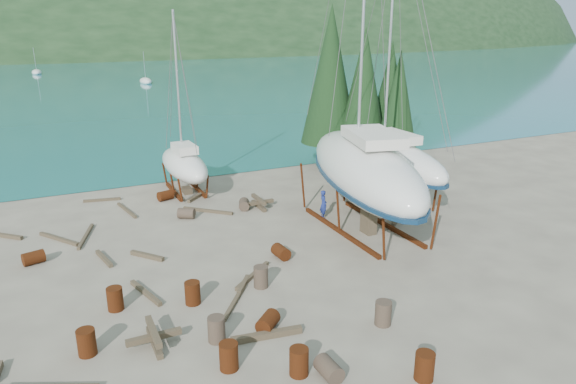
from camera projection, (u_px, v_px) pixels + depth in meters
name	position (u px, v px, depth m)	size (l,w,h in m)	color
ground	(267.00, 271.00, 21.86)	(600.00, 600.00, 0.00)	#645B4F
bay_water	(49.00, 45.00, 292.48)	(700.00, 700.00, 0.00)	#175C77
far_hill	(49.00, 45.00, 296.78)	(800.00, 360.00, 110.00)	black
far_house_right	(143.00, 46.00, 196.49)	(6.60, 5.60, 5.60)	beige
cypress_near_right	(364.00, 90.00, 35.52)	(3.60, 3.60, 10.00)	black
cypress_mid_right	(398.00, 105.00, 34.68)	(3.06, 3.06, 8.50)	black
cypress_back_left	(331.00, 75.00, 36.36)	(4.14, 4.14, 11.50)	black
cypress_far_right	(390.00, 94.00, 37.79)	(3.24, 3.24, 9.00)	black
moored_boat_mid	(146.00, 81.00, 94.57)	(2.00, 5.00, 6.05)	silver
moored_boat_far	(37.00, 72.00, 112.97)	(2.00, 5.00, 6.05)	silver
large_sailboat_near	(364.00, 168.00, 25.47)	(6.84, 13.31, 20.13)	silver
large_sailboat_far	(388.00, 159.00, 29.97)	(3.07, 10.03, 15.80)	silver
small_sailboat_shore	(184.00, 164.00, 31.86)	(2.34, 6.86, 10.89)	silver
worker	(323.00, 204.00, 27.69)	(0.58, 0.38, 1.58)	navy
drum_1	(329.00, 369.00, 15.13)	(0.58, 0.58, 0.88)	#2D2823
drum_2	(34.00, 258.00, 22.45)	(0.58, 0.58, 0.88)	#52230E
drum_3	(299.00, 362.00, 15.24)	(0.58, 0.58, 0.88)	#52230E
drum_4	(165.00, 196.00, 30.74)	(0.58, 0.58, 0.88)	#52230E
drum_5	(261.00, 277.00, 20.41)	(0.58, 0.58, 0.88)	#2D2823
drum_6	(281.00, 252.00, 23.03)	(0.58, 0.58, 0.88)	#52230E
drum_7	(425.00, 366.00, 15.03)	(0.58, 0.58, 0.88)	#52230E
drum_8	(115.00, 299.00, 18.76)	(0.58, 0.58, 0.88)	#52230E
drum_9	(186.00, 213.00, 27.79)	(0.58, 0.58, 0.88)	#2D2823
drum_10	(229.00, 356.00, 15.48)	(0.58, 0.58, 0.88)	#52230E
drum_11	(244.00, 204.00, 29.22)	(0.58, 0.58, 0.88)	#2D2823
drum_12	(268.00, 322.00, 17.57)	(0.58, 0.58, 0.88)	#52230E
drum_13	(87.00, 342.00, 16.17)	(0.58, 0.58, 0.88)	#52230E
drum_14	(193.00, 293.00, 19.18)	(0.58, 0.58, 0.88)	#52230E
drum_16	(216.00, 329.00, 16.87)	(0.58, 0.58, 0.88)	#2D2823
drum_17	(383.00, 313.00, 17.82)	(0.58, 0.58, 0.88)	#2D2823
timber_0	(127.00, 210.00, 28.92)	(0.14, 2.83, 0.14)	brown
timber_1	(397.00, 219.00, 27.51)	(0.19, 2.12, 0.19)	brown
timber_2	(6.00, 236.00, 25.32)	(0.19, 1.99, 0.19)	brown
timber_3	(235.00, 302.00, 19.26)	(0.15, 2.54, 0.15)	brown
timber_4	(104.00, 259.00, 22.85)	(0.17, 1.88, 0.17)	brown
timber_5	(253.00, 275.00, 21.30)	(0.16, 2.63, 0.16)	brown
timber_6	(198.00, 196.00, 31.25)	(0.19, 2.15, 0.19)	brown
timber_7	(243.00, 285.00, 20.52)	(0.17, 1.46, 0.17)	brown
timber_8	(147.00, 256.00, 23.10)	(0.19, 1.81, 0.19)	brown
timber_9	(102.00, 200.00, 30.63)	(0.15, 2.12, 0.15)	brown
timber_10	(208.00, 211.00, 28.79)	(0.16, 3.03, 0.16)	brown
timber_12	(146.00, 293.00, 19.91)	(0.17, 2.37, 0.17)	brown
timber_15	(86.00, 236.00, 25.32)	(0.15, 3.11, 0.15)	brown
timber_16	(267.00, 335.00, 17.13)	(0.23, 2.43, 0.23)	brown
timber_17	(59.00, 239.00, 24.97)	(0.16, 2.78, 0.16)	brown
timber_pile_fore	(154.00, 337.00, 16.70)	(1.80, 1.80, 0.60)	brown
timber_pile_aft	(259.00, 203.00, 29.46)	(1.80, 1.80, 0.60)	brown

